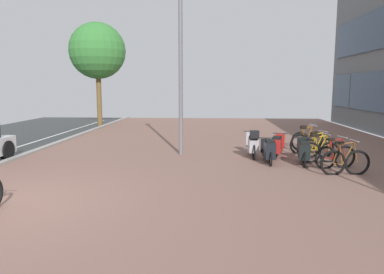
{
  "coord_description": "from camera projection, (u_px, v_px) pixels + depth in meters",
  "views": [
    {
      "loc": [
        4.08,
        -6.64,
        2.38
      ],
      "look_at": [
        3.61,
        1.6,
        1.19
      ],
      "focal_mm": 33.1,
      "sensor_mm": 36.0,
      "label": 1
    }
  ],
  "objects": [
    {
      "name": "ground",
      "position": [
        79.0,
        208.0,
        7.05
      ],
      "size": [
        21.0,
        40.0,
        0.13
      ],
      "color": "#222625"
    },
    {
      "name": "bicycle_rack_00",
      "position": [
        345.0,
        162.0,
        9.56
      ],
      "size": [
        1.38,
        0.48,
        0.98
      ],
      "color": "black",
      "rests_on": "ground"
    },
    {
      "name": "bicycle_rack_01",
      "position": [
        335.0,
        157.0,
        10.34
      ],
      "size": [
        1.29,
        0.49,
        0.96
      ],
      "color": "black",
      "rests_on": "ground"
    },
    {
      "name": "bicycle_rack_02",
      "position": [
        320.0,
        152.0,
        11.13
      ],
      "size": [
        1.28,
        0.48,
        0.94
      ],
      "color": "black",
      "rests_on": "ground"
    },
    {
      "name": "bicycle_rack_03",
      "position": [
        317.0,
        148.0,
        11.91
      ],
      "size": [
        1.23,
        0.55,
        0.93
      ],
      "color": "black",
      "rests_on": "ground"
    },
    {
      "name": "bicycle_rack_04",
      "position": [
        307.0,
        143.0,
        12.69
      ],
      "size": [
        1.34,
        0.59,
        1.03
      ],
      "color": "black",
      "rests_on": "ground"
    },
    {
      "name": "bicycle_rack_05",
      "position": [
        307.0,
        140.0,
        13.47
      ],
      "size": [
        1.31,
        0.5,
        0.99
      ],
      "color": "black",
      "rests_on": "ground"
    },
    {
      "name": "scooter_near",
      "position": [
        253.0,
        144.0,
        11.91
      ],
      "size": [
        0.52,
        1.84,
        0.99
      ],
      "color": "black",
      "rests_on": "ground"
    },
    {
      "name": "scooter_mid",
      "position": [
        277.0,
        146.0,
        11.97
      ],
      "size": [
        0.78,
        1.77,
        0.75
      ],
      "color": "black",
      "rests_on": "ground"
    },
    {
      "name": "scooter_far",
      "position": [
        304.0,
        152.0,
        10.83
      ],
      "size": [
        0.61,
        1.69,
        0.78
      ],
      "color": "black",
      "rests_on": "ground"
    },
    {
      "name": "scooter_extra",
      "position": [
        269.0,
        150.0,
        11.02
      ],
      "size": [
        0.52,
        1.75,
        0.78
      ],
      "color": "black",
      "rests_on": "ground"
    },
    {
      "name": "lamp_post",
      "position": [
        181.0,
        52.0,
        11.98
      ],
      "size": [
        0.2,
        0.52,
        6.43
      ],
      "color": "slate",
      "rests_on": "ground"
    },
    {
      "name": "street_tree",
      "position": [
        97.0,
        51.0,
        20.99
      ],
      "size": [
        3.32,
        3.32,
        6.13
      ],
      "color": "brown",
      "rests_on": "ground"
    }
  ]
}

